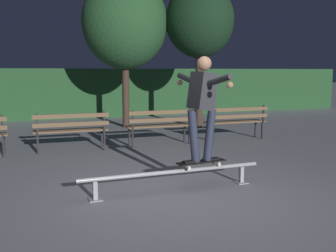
% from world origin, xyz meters
% --- Properties ---
extents(ground_plane, '(90.00, 90.00, 0.00)m').
position_xyz_m(ground_plane, '(0.00, 0.00, 0.00)').
color(ground_plane, gray).
extents(hedge_backdrop, '(24.00, 1.20, 1.85)m').
position_xyz_m(hedge_backdrop, '(0.00, 10.35, 0.92)').
color(hedge_backdrop, '#234C28').
rests_on(hedge_backdrop, ground).
extents(grind_rail, '(2.81, 0.18, 0.32)m').
position_xyz_m(grind_rail, '(-0.00, 0.24, 0.25)').
color(grind_rail, '#9E9EA3').
rests_on(grind_rail, ground).
extents(skateboard, '(0.80, 0.29, 0.09)m').
position_xyz_m(skateboard, '(0.45, 0.24, 0.39)').
color(skateboard, black).
rests_on(skateboard, grind_rail).
extents(skateboarder, '(0.63, 1.40, 1.56)m').
position_xyz_m(skateboarder, '(0.46, 0.24, 1.33)').
color(skateboarder, black).
rests_on(skateboarder, skateboard).
extents(park_bench_left_center, '(1.61, 0.47, 0.88)m').
position_xyz_m(park_bench_left_center, '(-0.99, 3.70, 0.54)').
color(park_bench_left_center, black).
rests_on(park_bench_left_center, ground).
extents(park_bench_right_center, '(1.61, 0.47, 0.88)m').
position_xyz_m(park_bench_right_center, '(1.08, 3.70, 0.54)').
color(park_bench_right_center, black).
rests_on(park_bench_right_center, ground).
extents(park_bench_rightmost, '(1.61, 0.47, 0.88)m').
position_xyz_m(park_bench_rightmost, '(3.16, 3.70, 0.54)').
color(park_bench_rightmost, black).
rests_on(park_bench_rightmost, ground).
extents(tree_far_right, '(2.08, 2.08, 4.44)m').
position_xyz_m(tree_far_right, '(3.28, 6.20, 3.27)').
color(tree_far_right, '#3D2D23').
rests_on(tree_far_right, ground).
extents(tree_behind_benches, '(2.60, 2.60, 4.65)m').
position_xyz_m(tree_behind_benches, '(1.14, 7.00, 3.21)').
color(tree_behind_benches, '#3D2D23').
rests_on(tree_behind_benches, ground).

